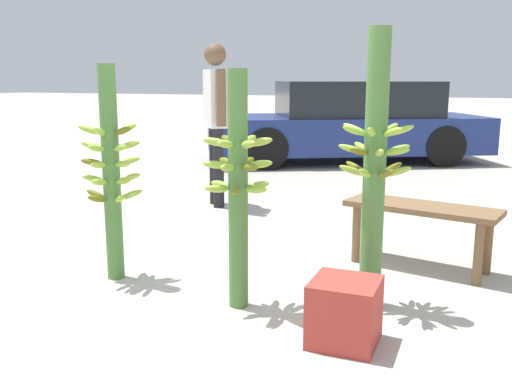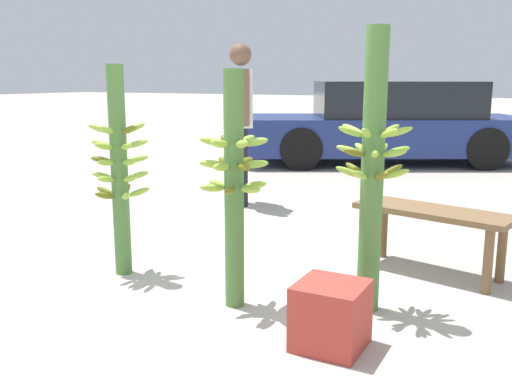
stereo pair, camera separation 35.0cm
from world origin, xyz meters
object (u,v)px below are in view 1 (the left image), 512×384
at_px(banana_stalk_left, 111,171).
at_px(parked_car, 348,123).
at_px(banana_stalk_right, 375,169).
at_px(market_bench, 421,217).
at_px(vendor_person, 216,110).
at_px(banana_stalk_center, 238,186).
at_px(produce_crate, 345,312).

xyz_separation_m(banana_stalk_left, parked_car, (0.17, 6.08, -0.11)).
distance_m(banana_stalk_right, market_bench, 0.95).
bearing_deg(vendor_person, banana_stalk_left, -29.30).
xyz_separation_m(vendor_person, market_bench, (2.23, -1.30, -0.64)).
height_order(vendor_person, parked_car, vendor_person).
bearing_deg(banana_stalk_right, market_bench, 76.42).
bearing_deg(banana_stalk_left, banana_stalk_right, 5.90).
xyz_separation_m(banana_stalk_center, market_bench, (0.91, 1.12, -0.35)).
bearing_deg(banana_stalk_right, parked_car, 104.37).
distance_m(market_bench, parked_car, 5.38).
bearing_deg(banana_stalk_right, banana_stalk_left, -174.10).
xyz_separation_m(banana_stalk_center, vendor_person, (-1.32, 2.42, 0.28)).
relative_size(banana_stalk_left, parked_car, 0.31).
bearing_deg(produce_crate, banana_stalk_left, 167.25).
xyz_separation_m(banana_stalk_left, market_bench, (1.88, 0.99, -0.36)).
xyz_separation_m(market_bench, parked_car, (-1.71, 5.09, 0.25)).
height_order(parked_car, produce_crate, parked_car).
relative_size(banana_stalk_left, banana_stalk_right, 0.88).
relative_size(banana_stalk_center, produce_crate, 4.15).
bearing_deg(produce_crate, vendor_person, 127.04).
height_order(banana_stalk_right, parked_car, banana_stalk_right).
relative_size(banana_stalk_right, produce_crate, 4.83).
xyz_separation_m(banana_stalk_right, parked_car, (-1.51, 5.90, -0.20)).
relative_size(banana_stalk_center, banana_stalk_right, 0.86).
bearing_deg(vendor_person, banana_stalk_center, -9.45).
bearing_deg(banana_stalk_center, banana_stalk_left, 172.19).
bearing_deg(banana_stalk_right, produce_crate, -92.39).
bearing_deg(banana_stalk_left, parked_car, 88.39).
relative_size(banana_stalk_left, vendor_person, 0.85).
height_order(banana_stalk_center, parked_car, banana_stalk_center).
distance_m(banana_stalk_right, vendor_person, 2.94).
bearing_deg(banana_stalk_left, market_bench, 27.66).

